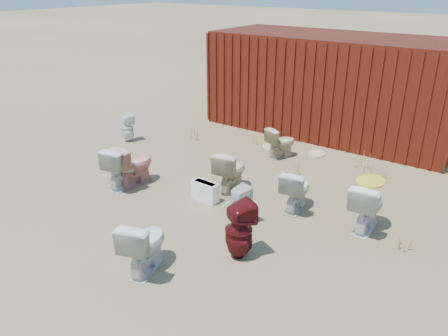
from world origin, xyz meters
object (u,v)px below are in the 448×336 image
Objects in this scene: toilet_front_maroon at (239,231)px; toilet_front_e at (296,189)px; loose_tank at (205,191)px; toilet_front_c at (144,244)px; toilet_front_a at (123,166)px; toilet_back_beige_right at (281,142)px; toilet_back_a at (127,128)px; toilet_back_beige_left at (231,170)px; toilet_front_pink at (134,164)px; toilet_back_e at (240,206)px; toilet_back_yellowlid at (367,206)px; shipping_container at (333,85)px.

toilet_front_maroon is 1.16× the size of toilet_front_e.
toilet_front_e is at bearing 26.66° from loose_tank.
toilet_front_c is at bearing 74.43° from toilet_front_maroon.
toilet_front_a is 0.95× the size of toilet_front_maroon.
toilet_back_a is at bearing 45.04° from toilet_back_beige_right.
toilet_front_maroon reaches higher than loose_tank.
toilet_back_beige_left is at bearing -98.57° from toilet_front_c.
toilet_back_beige_left is (-1.32, 1.66, -0.03)m from toilet_front_maroon.
toilet_front_pink is 2.78m from toilet_front_c.
toilet_front_maroon reaches higher than toilet_back_e.
toilet_front_pink is 1.62× the size of loose_tank.
toilet_back_beige_right is at bearing -125.46° from toilet_front_a.
toilet_front_maroon reaches higher than toilet_front_c.
toilet_front_e is at bearing -99.96° from toilet_back_e.
toilet_back_beige_right is 3.07m from toilet_back_e.
toilet_back_yellowlid is (1.17, 1.80, -0.02)m from toilet_front_maroon.
shipping_container is 8.13× the size of toilet_front_e.
toilet_back_beige_left is 2.49m from toilet_back_yellowlid.
shipping_container reaches higher than toilet_back_yellowlid.
toilet_front_a reaches higher than toilet_back_beige_right.
toilet_front_a is 2.72m from toilet_front_c.
toilet_back_beige_left is 2.02m from toilet_back_beige_right.
toilet_back_beige_right is (1.65, 3.06, -0.07)m from toilet_front_a.
toilet_back_a is 0.84× the size of toilet_back_beige_left.
toilet_back_yellowlid reaches higher than toilet_front_e.
toilet_front_c reaches higher than toilet_front_e.
toilet_front_pink is 1.56m from loose_tank.
toilet_front_pink is at bearing 16.48° from toilet_back_beige_left.
toilet_front_pink is (0.08, 0.20, -0.00)m from toilet_front_a.
toilet_back_beige_left reaches higher than toilet_back_beige_right.
toilet_back_e is (0.79, -5.26, -0.87)m from shipping_container.
toilet_back_a is at bearing -22.17° from toilet_back_beige_left.
loose_tank is at bearing -170.03° from toilet_front_pink.
toilet_front_pink is 0.94× the size of toilet_front_maroon.
toilet_front_pink is 1.19× the size of toilet_back_beige_right.
toilet_back_beige_left is (1.65, 0.85, -0.00)m from toilet_front_pink.
toilet_front_maroon is 1.05× the size of toilet_back_yellowlid.
toilet_front_pink is at bearing 9.04° from toilet_back_yellowlid.
toilet_front_c is 1.30m from toilet_front_maroon.
toilet_back_beige_left is at bearing -155.95° from toilet_front_a.
toilet_front_c is at bearing 94.40° from toilet_back_e.
shipping_container is at bearing -107.72° from toilet_front_pink.
loose_tank is at bearing 11.10° from toilet_back_yellowlid.
toilet_front_pink is (-1.69, -5.19, -0.80)m from shipping_container.
toilet_back_a is 3.68m from loose_tank.
toilet_front_maroon is 1.27× the size of toilet_back_beige_right.
toilet_front_c is at bearing 64.22° from toilet_front_e.
toilet_back_yellowlid is at bearing 172.39° from toilet_back_beige_left.
toilet_front_a reaches higher than toilet_back_e.
toilet_front_c is 2.16m from loose_tank.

